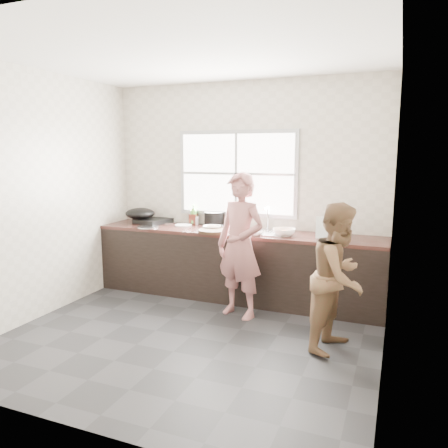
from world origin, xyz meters
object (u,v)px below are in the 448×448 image
at_px(bowl_mince, 212,228).
at_px(bottle_brown_tall, 193,217).
at_px(pot_lid_right, 169,222).
at_px(cutting_board, 213,231).
at_px(wok, 140,213).
at_px(pot_lid_left, 148,227).
at_px(burner, 153,221).
at_px(bowl_held, 256,233).
at_px(black_pot, 214,219).
at_px(glass_jar, 196,221).
at_px(bowl_crabs, 284,233).
at_px(bottle_brown_short, 210,220).
at_px(person_side, 339,277).
at_px(woman, 240,250).
at_px(dish_rack, 333,227).
at_px(bottle_green, 193,215).

bearing_deg(bowl_mince, bottle_brown_tall, 144.10).
bearing_deg(pot_lid_right, cutting_board, -27.11).
distance_m(wok, pot_lid_left, 0.40).
bearing_deg(burner, cutting_board, -18.30).
bearing_deg(pot_lid_left, bowl_held, -0.45).
bearing_deg(bowl_mince, black_pot, 107.91).
bearing_deg(bottle_brown_tall, glass_jar, 0.00).
xyz_separation_m(cutting_board, pot_lid_left, (-0.93, 0.01, -0.01)).
relative_size(cutting_board, bowl_crabs, 1.70).
bearing_deg(bottle_brown_short, pot_lid_right, 180.00).
bearing_deg(burner, glass_jar, 8.61).
bearing_deg(bowl_mince, bottle_brown_short, 119.00).
bearing_deg(bottle_brown_tall, person_side, -30.52).
distance_m(person_side, bottle_brown_short, 2.23).
xyz_separation_m(woman, pot_lid_left, (-1.40, 0.35, 0.11)).
relative_size(dish_rack, pot_lid_right, 1.44).
bearing_deg(bowl_held, bottle_brown_tall, 156.92).
relative_size(person_side, wok, 3.48).
bearing_deg(cutting_board, bowl_mince, 118.93).
xyz_separation_m(bottle_green, bottle_brown_tall, (-0.00, 0.00, -0.04)).
bearing_deg(bottle_green, dish_rack, -9.29).
relative_size(bowl_mince, glass_jar, 2.05).
bearing_deg(pot_lid_right, bottle_brown_tall, 0.00).
distance_m(bottle_green, bottle_brown_tall, 0.04).
height_order(bowl_crabs, pot_lid_left, bowl_crabs).
distance_m(cutting_board, bowl_mince, 0.17).
relative_size(bottle_green, pot_lid_right, 1.08).
bearing_deg(bowl_crabs, pot_lid_right, 169.45).
bearing_deg(bottle_brown_tall, bottle_brown_short, 0.00).
relative_size(woman, bottle_brown_short, 9.48).
bearing_deg(woman, cutting_board, 161.16).
xyz_separation_m(woman, cutting_board, (-0.47, 0.34, 0.13)).
bearing_deg(cutting_board, glass_jar, 135.59).
bearing_deg(bottle_green, cutting_board, -42.51).
bearing_deg(dish_rack, pot_lid_right, 168.08).
relative_size(bottle_brown_tall, wok, 0.50).
height_order(bowl_mince, burner, burner).
distance_m(person_side, bowl_held, 1.33).
bearing_deg(pot_lid_right, bowl_crabs, -10.55).
xyz_separation_m(bowl_held, bottle_brown_short, (-0.79, 0.44, 0.05)).
height_order(glass_jar, dish_rack, dish_rack).
xyz_separation_m(bowl_held, burner, (-1.60, 0.35, 0.00)).
bearing_deg(bottle_brown_short, cutting_board, -61.02).
xyz_separation_m(bowl_held, dish_rack, (0.85, 0.13, 0.11)).
relative_size(bowl_crabs, burner, 0.53).
relative_size(cutting_board, pot_lid_left, 1.29).
xyz_separation_m(black_pot, glass_jar, (-0.27, 0.00, -0.04)).
height_order(black_pot, bottle_brown_tall, bottle_brown_tall).
bearing_deg(burner, bowl_held, -12.27).
xyz_separation_m(bottle_brown_tall, glass_jar, (0.03, 0.00, -0.04)).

